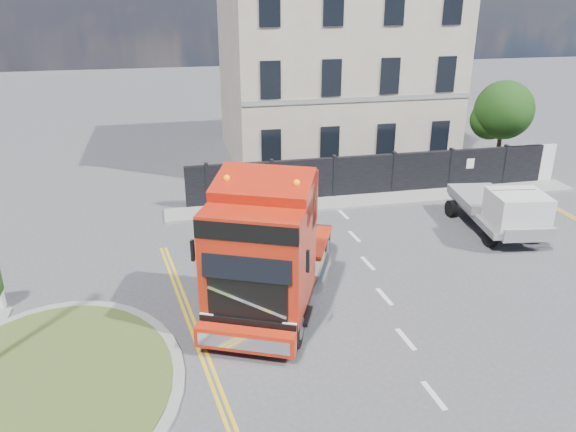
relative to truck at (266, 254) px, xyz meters
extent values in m
plane|color=#424244|center=(0.96, 0.47, -1.98)|extent=(120.00, 120.00, 0.00)
cylinder|color=gray|center=(-6.04, -2.53, -1.92)|extent=(6.80, 6.80, 0.12)
cylinder|color=#375020|center=(-6.04, -2.53, -1.84)|extent=(6.20, 6.20, 0.05)
cube|color=black|center=(6.96, 9.47, -0.98)|extent=(18.00, 0.25, 2.00)
cube|color=silver|center=(15.46, 9.47, -0.98)|extent=(2.60, 0.12, 2.00)
cube|color=#C1B39A|center=(6.96, 16.97, 3.52)|extent=(12.00, 10.00, 11.00)
cylinder|color=#382619|center=(15.46, 12.47, -0.78)|extent=(0.24, 0.24, 2.40)
sphere|color=black|center=(15.46, 12.47, 1.22)|extent=(3.20, 3.20, 3.20)
sphere|color=black|center=(14.96, 12.87, 0.62)|extent=(2.20, 2.20, 2.20)
cube|color=gray|center=(6.96, 8.57, -1.92)|extent=(20.00, 1.60, 0.12)
cube|color=black|center=(0.50, 1.13, -1.15)|extent=(5.30, 7.47, 0.50)
cube|color=red|center=(-0.28, -0.64, 0.40)|extent=(3.69, 3.75, 3.10)
cube|color=red|center=(0.19, 0.42, 1.67)|extent=(2.93, 2.03, 1.55)
cube|color=black|center=(-0.86, -1.93, 0.84)|extent=(2.25, 1.05, 1.16)
cube|color=red|center=(-1.00, -2.25, -1.37)|extent=(2.68, 1.48, 0.61)
cylinder|color=black|center=(-1.73, -0.96, -1.41)|extent=(0.79, 1.19, 1.15)
cylinder|color=gray|center=(-1.73, -0.96, -1.41)|extent=(0.62, 0.74, 0.63)
cylinder|color=black|center=(0.45, -1.93, -1.41)|extent=(0.79, 1.19, 1.15)
cylinder|color=gray|center=(0.45, -1.93, -1.41)|extent=(0.62, 0.74, 0.63)
cylinder|color=black|center=(-0.14, 2.63, -1.41)|extent=(0.79, 1.19, 1.15)
cylinder|color=gray|center=(-0.14, 2.63, -1.41)|extent=(0.62, 0.74, 0.63)
cylinder|color=black|center=(2.04, 1.66, -1.41)|extent=(0.79, 1.19, 1.15)
cylinder|color=gray|center=(2.04, 1.66, -1.41)|extent=(0.62, 0.74, 0.63)
cylinder|color=black|center=(0.40, 3.84, -1.41)|extent=(0.79, 1.19, 1.15)
cylinder|color=gray|center=(0.40, 3.84, -1.41)|extent=(0.62, 0.74, 0.63)
cylinder|color=black|center=(2.58, 2.87, -1.41)|extent=(0.79, 1.19, 1.15)
cylinder|color=gray|center=(2.58, 2.87, -1.41)|extent=(0.62, 0.74, 0.63)
cube|color=slate|center=(10.34, 4.47, -1.24)|extent=(2.72, 5.30, 0.26)
cube|color=silver|center=(10.34, 2.89, -0.56)|extent=(2.26, 2.17, 1.37)
cylinder|color=black|center=(9.34, 2.89, -1.61)|extent=(0.26, 0.74, 0.74)
cylinder|color=black|center=(11.34, 2.89, -1.61)|extent=(0.26, 0.74, 0.74)
cylinder|color=black|center=(9.34, 6.05, -1.61)|extent=(0.26, 0.74, 0.74)
cylinder|color=black|center=(11.34, 6.05, -1.61)|extent=(0.26, 0.74, 0.74)
camera|label=1|loc=(-2.57, -14.89, 7.35)|focal=35.00mm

